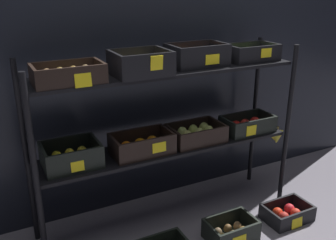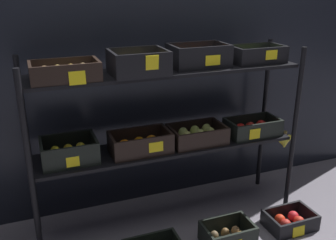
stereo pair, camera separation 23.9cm
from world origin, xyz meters
The scene contains 5 objects.
ground_plane centered at (0.00, 0.00, 0.00)m, with size 10.00×10.00×0.00m, color slate.
storefront_wall centered at (0.00, 0.38, 1.07)m, with size 4.07×0.12×2.13m, color black.
display_rack centered at (0.01, -0.01, 0.79)m, with size 1.80×0.39×1.17m.
crate_ground_kiwi centered at (0.25, -0.38, 0.05)m, with size 0.31×0.21×0.13m.
crate_ground_apple_red centered at (0.71, -0.39, 0.04)m, with size 0.32×0.22×0.11m.
Camera 2 is at (-0.80, -2.09, 1.54)m, focal length 40.98 mm.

